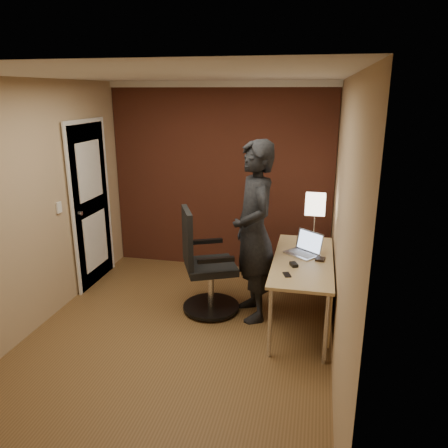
{
  "coord_description": "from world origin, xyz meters",
  "views": [
    {
      "loc": [
        1.27,
        -3.69,
        2.38
      ],
      "look_at": [
        0.35,
        0.55,
        1.05
      ],
      "focal_mm": 35.0,
      "sensor_mm": 36.0,
      "label": 1
    }
  ],
  "objects_px": {
    "office_chair": "(204,268)",
    "desk": "(310,271)",
    "phone": "(287,275)",
    "mouse": "(294,264)",
    "wallet": "(320,259)",
    "laptop": "(305,248)",
    "person": "(254,232)",
    "desk_lamp": "(315,205)"
  },
  "relations": [
    {
      "from": "wallet",
      "to": "office_chair",
      "type": "relative_size",
      "value": 0.09
    },
    {
      "from": "person",
      "to": "laptop",
      "type": "bearing_deg",
      "value": 75.48
    },
    {
      "from": "wallet",
      "to": "desk",
      "type": "bearing_deg",
      "value": -176.36
    },
    {
      "from": "laptop",
      "to": "phone",
      "type": "distance_m",
      "value": 0.63
    },
    {
      "from": "desk_lamp",
      "to": "phone",
      "type": "xyz_separation_m",
      "value": [
        -0.22,
        -1.09,
        -0.41
      ]
    },
    {
      "from": "mouse",
      "to": "desk_lamp",
      "type": "bearing_deg",
      "value": 54.43
    },
    {
      "from": "mouse",
      "to": "phone",
      "type": "xyz_separation_m",
      "value": [
        -0.05,
        -0.24,
        -0.01
      ]
    },
    {
      "from": "desk",
      "to": "laptop",
      "type": "relative_size",
      "value": 3.58
    },
    {
      "from": "wallet",
      "to": "person",
      "type": "xyz_separation_m",
      "value": [
        -0.69,
        0.06,
        0.22
      ]
    },
    {
      "from": "mouse",
      "to": "phone",
      "type": "distance_m",
      "value": 0.24
    },
    {
      "from": "desk",
      "to": "office_chair",
      "type": "relative_size",
      "value": 1.29
    },
    {
      "from": "laptop",
      "to": "wallet",
      "type": "distance_m",
      "value": 0.23
    },
    {
      "from": "desk",
      "to": "wallet",
      "type": "height_order",
      "value": "wallet"
    },
    {
      "from": "wallet",
      "to": "person",
      "type": "relative_size",
      "value": 0.06
    },
    {
      "from": "desk_lamp",
      "to": "mouse",
      "type": "xyz_separation_m",
      "value": [
        -0.17,
        -0.85,
        -0.4
      ]
    },
    {
      "from": "desk_lamp",
      "to": "wallet",
      "type": "bearing_deg",
      "value": -82.49
    },
    {
      "from": "mouse",
      "to": "wallet",
      "type": "bearing_deg",
      "value": 16.04
    },
    {
      "from": "office_chair",
      "to": "desk_lamp",
      "type": "bearing_deg",
      "value": 27.7
    },
    {
      "from": "office_chair",
      "to": "person",
      "type": "xyz_separation_m",
      "value": [
        0.54,
        0.03,
        0.45
      ]
    },
    {
      "from": "person",
      "to": "desk_lamp",
      "type": "bearing_deg",
      "value": 108.65
    },
    {
      "from": "desk",
      "to": "mouse",
      "type": "height_order",
      "value": "mouse"
    },
    {
      "from": "mouse",
      "to": "office_chair",
      "type": "distance_m",
      "value": 1.04
    },
    {
      "from": "mouse",
      "to": "person",
      "type": "distance_m",
      "value": 0.56
    },
    {
      "from": "office_chair",
      "to": "desk",
      "type": "bearing_deg",
      "value": -1.93
    },
    {
      "from": "desk",
      "to": "laptop",
      "type": "bearing_deg",
      "value": 110.2
    },
    {
      "from": "laptop",
      "to": "wallet",
      "type": "height_order",
      "value": "laptop"
    },
    {
      "from": "laptop",
      "to": "phone",
      "type": "relative_size",
      "value": 3.65
    },
    {
      "from": "mouse",
      "to": "wallet",
      "type": "height_order",
      "value": "mouse"
    },
    {
      "from": "office_chair",
      "to": "wallet",
      "type": "bearing_deg",
      "value": -1.5
    },
    {
      "from": "phone",
      "to": "wallet",
      "type": "height_order",
      "value": "wallet"
    },
    {
      "from": "phone",
      "to": "office_chair",
      "type": "distance_m",
      "value": 1.07
    },
    {
      "from": "laptop",
      "to": "office_chair",
      "type": "distance_m",
      "value": 1.12
    },
    {
      "from": "phone",
      "to": "wallet",
      "type": "relative_size",
      "value": 1.05
    },
    {
      "from": "desk",
      "to": "person",
      "type": "height_order",
      "value": "person"
    },
    {
      "from": "desk",
      "to": "desk_lamp",
      "type": "distance_m",
      "value": 0.84
    },
    {
      "from": "desk",
      "to": "laptop",
      "type": "height_order",
      "value": "laptop"
    },
    {
      "from": "mouse",
      "to": "wallet",
      "type": "distance_m",
      "value": 0.33
    },
    {
      "from": "desk",
      "to": "phone",
      "type": "distance_m",
      "value": 0.51
    },
    {
      "from": "desk",
      "to": "office_chair",
      "type": "xyz_separation_m",
      "value": [
        -1.13,
        0.04,
        -0.09
      ]
    },
    {
      "from": "desk",
      "to": "phone",
      "type": "relative_size",
      "value": 13.04
    },
    {
      "from": "wallet",
      "to": "mouse",
      "type": "bearing_deg",
      "value": -139.67
    },
    {
      "from": "phone",
      "to": "person",
      "type": "relative_size",
      "value": 0.06
    }
  ]
}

